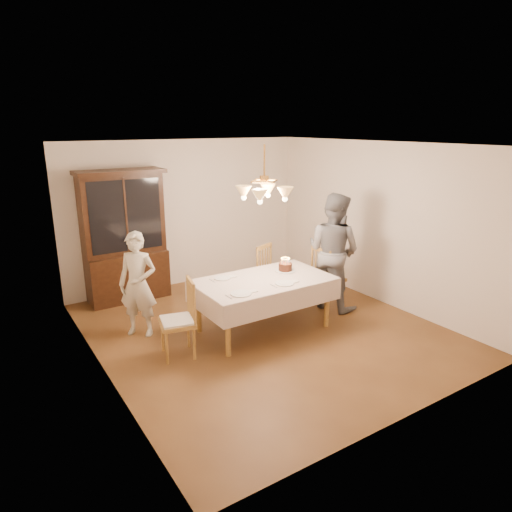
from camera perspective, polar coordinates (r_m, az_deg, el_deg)
ground at (r=6.68m, az=0.94°, el=-9.09°), size 5.00×5.00×0.00m
room_shell at (r=6.17m, az=1.01°, el=4.30°), size 5.00×5.00×5.00m
dining_table at (r=6.42m, az=0.97°, el=-3.57°), size 1.90×1.10×0.76m
china_hutch at (r=7.79m, az=-16.10°, el=2.10°), size 1.38×0.54×2.16m
chair_far_side at (r=7.52m, az=-0.11°, el=-2.50°), size 0.57×0.56×1.00m
chair_left_end at (r=5.87m, az=-9.74°, el=-8.18°), size 0.51×0.52×1.00m
chair_right_end at (r=7.42m, az=8.94°, el=-2.96°), size 0.47×0.48×1.00m
elderly_woman at (r=6.46m, az=-14.55°, el=-3.47°), size 0.63×0.62×1.47m
adult_in_grey at (r=7.27m, az=9.62°, el=0.58°), size 0.92×1.06×1.85m
birthday_cake at (r=6.74m, az=3.67°, el=-1.45°), size 0.30×0.30×0.20m
place_setting_near_left at (r=5.85m, az=-1.79°, el=-4.70°), size 0.42×0.27×0.02m
place_setting_near_right at (r=6.23m, az=3.68°, el=-3.42°), size 0.40×0.25×0.02m
place_setting_far_left at (r=6.44m, az=-4.12°, el=-2.77°), size 0.38×0.23×0.02m
chandelier at (r=6.10m, az=1.03°, el=7.94°), size 0.62×0.62×0.73m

